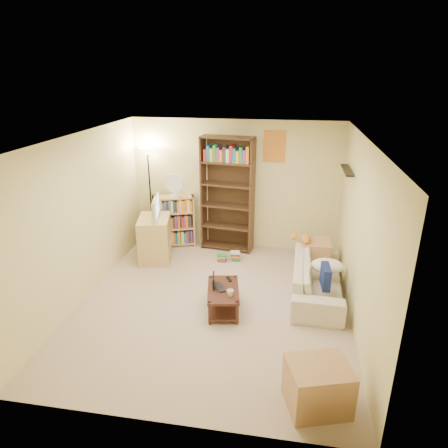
% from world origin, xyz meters
% --- Properties ---
extents(room, '(4.50, 4.54, 2.52)m').
position_xyz_m(room, '(0.00, 0.01, 1.62)').
color(room, '#C9AC97').
rests_on(room, ground).
extents(sofa, '(1.94, 0.86, 0.55)m').
position_xyz_m(sofa, '(1.55, 0.58, 0.28)').
color(sofa, beige).
rests_on(sofa, ground).
extents(navy_pillow, '(0.13, 0.37, 0.33)m').
position_xyz_m(navy_pillow, '(1.63, 0.16, 0.53)').
color(navy_pillow, navy).
rests_on(navy_pillow, sofa).
extents(cream_blanket, '(0.51, 0.36, 0.22)m').
position_xyz_m(cream_blanket, '(1.69, 0.62, 0.48)').
color(cream_blanket, white).
rests_on(cream_blanket, sofa).
extents(tabby_cat, '(0.44, 0.17, 0.15)m').
position_xyz_m(tabby_cat, '(1.33, 1.31, 0.63)').
color(tabby_cat, orange).
rests_on(tabby_cat, sofa).
extents(coffee_table, '(0.59, 0.88, 0.36)m').
position_xyz_m(coffee_table, '(0.17, -0.14, 0.22)').
color(coffee_table, '#3F2118').
rests_on(coffee_table, ground).
extents(laptop, '(0.47, 0.47, 0.02)m').
position_xyz_m(laptop, '(0.14, -0.10, 0.37)').
color(laptop, black).
rests_on(laptop, coffee_table).
extents(laptop_screen, '(0.06, 0.27, 0.18)m').
position_xyz_m(laptop_screen, '(0.02, -0.12, 0.47)').
color(laptop_screen, white).
rests_on(laptop_screen, laptop).
extents(mug, '(0.18, 0.18, 0.09)m').
position_xyz_m(mug, '(0.30, -0.32, 0.41)').
color(mug, white).
rests_on(mug, coffee_table).
extents(tv_remote, '(0.11, 0.15, 0.02)m').
position_xyz_m(tv_remote, '(0.21, 0.14, 0.37)').
color(tv_remote, black).
rests_on(tv_remote, coffee_table).
extents(tv_stand, '(0.70, 0.86, 0.82)m').
position_xyz_m(tv_stand, '(-1.37, 1.36, 0.41)').
color(tv_stand, tan).
rests_on(tv_stand, ground).
extents(television, '(0.71, 0.37, 0.39)m').
position_xyz_m(television, '(-1.37, 1.36, 1.01)').
color(television, black).
rests_on(television, tv_stand).
extents(tall_bookshelf, '(1.03, 0.46, 2.21)m').
position_xyz_m(tall_bookshelf, '(-0.12, 2.05, 1.17)').
color(tall_bookshelf, '#402618').
rests_on(tall_bookshelf, ground).
extents(short_bookshelf, '(0.87, 0.57, 1.03)m').
position_xyz_m(short_bookshelf, '(-1.20, 2.05, 0.52)').
color(short_bookshelf, tan).
rests_on(short_bookshelf, ground).
extents(desk_fan, '(0.37, 0.21, 0.46)m').
position_xyz_m(desk_fan, '(-1.14, 2.00, 1.27)').
color(desk_fan, silver).
rests_on(desk_fan, short_bookshelf).
extents(floor_lamp, '(0.33, 0.33, 1.97)m').
position_xyz_m(floor_lamp, '(-1.66, 2.05, 1.57)').
color(floor_lamp, black).
rests_on(floor_lamp, ground).
extents(side_table, '(0.50, 0.50, 0.57)m').
position_xyz_m(side_table, '(1.54, 1.36, 0.29)').
color(side_table, tan).
rests_on(side_table, ground).
extents(end_cabinet, '(0.75, 0.68, 0.52)m').
position_xyz_m(end_cabinet, '(1.45, -1.76, 0.26)').
color(end_cabinet, tan).
rests_on(end_cabinet, ground).
extents(book_stacks, '(0.42, 0.21, 0.18)m').
position_xyz_m(book_stacks, '(0.00, 1.49, 0.08)').
color(book_stacks, red).
rests_on(book_stacks, ground).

